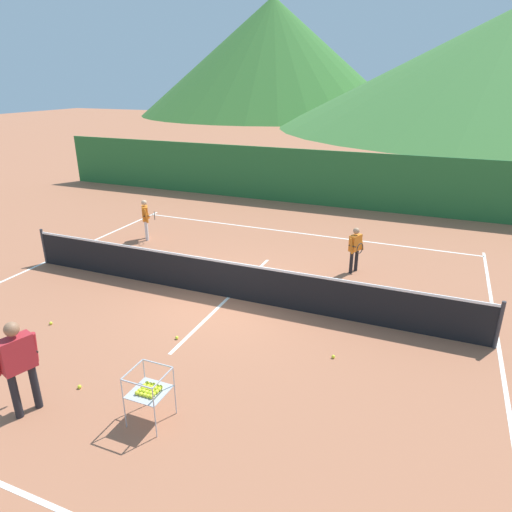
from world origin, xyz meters
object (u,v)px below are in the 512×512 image
tennis_ball_2 (51,323)px  student_0 (146,216)px  tennis_net (228,279)px  ball_cart (149,390)px  instructor (18,360)px  tennis_ball_4 (333,357)px  student_1 (355,246)px  tennis_ball_1 (79,387)px  tennis_ball_0 (177,338)px

tennis_ball_2 → student_0: bearing=103.8°
tennis_net → ball_cart: tennis_net is taller
student_0 → instructor: bearing=-67.8°
ball_cart → tennis_ball_2: 4.21m
tennis_net → ball_cart: bearing=-80.3°
student_0 → ball_cart: (5.21, -7.33, -0.24)m
tennis_net → tennis_ball_4: tennis_net is taller
student_1 → tennis_ball_4: 4.47m
ball_cart → tennis_ball_4: size_ratio=13.22×
tennis_ball_4 → student_1: bearing=96.1°
student_1 → tennis_ball_1: (-3.44, -7.00, -0.75)m
student_0 → tennis_ball_0: student_0 is taller
tennis_ball_1 → student_1: bearing=63.8°
tennis_ball_0 → tennis_ball_1: same height
tennis_ball_0 → tennis_ball_2: 2.95m
ball_cart → tennis_ball_4: bearing=50.9°
tennis_ball_4 → tennis_ball_1: bearing=-146.3°
student_1 → tennis_ball_0: size_ratio=19.15×
tennis_ball_4 → tennis_net: bearing=152.2°
student_1 → tennis_ball_4: (0.47, -4.38, -0.75)m
tennis_ball_1 → tennis_ball_4: same height
student_1 → ball_cart: bearing=-104.1°
tennis_net → tennis_ball_0: size_ratio=176.43×
tennis_ball_2 → tennis_ball_1: bearing=-34.6°
tennis_net → tennis_ball_4: (3.03, -1.60, -0.47)m
student_0 → student_1: 7.02m
tennis_ball_0 → tennis_ball_4: bearing=10.1°
student_0 → tennis_ball_0: 6.71m
student_0 → student_1: (7.01, -0.15, -0.03)m
student_0 → tennis_ball_2: size_ratio=19.97×
tennis_ball_0 → ball_cart: bearing=-67.7°
tennis_net → tennis_ball_2: size_ratio=176.43×
instructor → ball_cart: 2.10m
tennis_ball_1 → student_0: bearing=116.5°
instructor → tennis_net: bearing=76.2°
instructor → student_0: instructor is taller
instructor → tennis_ball_0: (1.06, 2.82, -0.96)m
student_1 → tennis_ball_1: size_ratio=19.15×
instructor → student_0: size_ratio=1.22×
instructor → tennis_ball_2: bearing=129.0°
tennis_ball_2 → tennis_ball_4: (6.09, 1.11, 0.00)m
student_0 → student_1: student_0 is taller
tennis_ball_4 → student_0: bearing=148.8°
student_1 → tennis_ball_4: size_ratio=19.15×
student_0 → tennis_ball_0: (4.29, -5.10, -0.78)m
tennis_ball_1 → tennis_ball_4: size_ratio=1.00×
student_1 → tennis_ball_1: bearing=-116.2°
student_1 → tennis_ball_0: student_1 is taller
student_0 → tennis_ball_2: bearing=-76.2°
tennis_net → instructor: (-1.22, -4.98, 0.50)m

